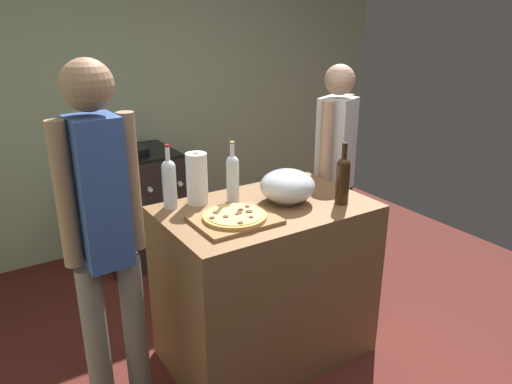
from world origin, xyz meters
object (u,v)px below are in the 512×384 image
Objects in this scene: wine_bottle_amber at (343,178)px; wine_bottle_dark at (169,181)px; paper_towel_roll at (197,179)px; person_in_stripes at (104,234)px; stove at (139,207)px; wine_bottle_green at (233,176)px; pizza at (235,216)px; person_in_red at (335,170)px; mixing_bowl at (288,186)px.

wine_bottle_dark reaches higher than wine_bottle_amber.
paper_towel_roll is at bearing 146.89° from wine_bottle_amber.
person_in_stripes is (-1.24, 0.15, -0.07)m from wine_bottle_amber.
stove is 0.54× the size of person_in_stripes.
wine_bottle_green is 0.19× the size of person_in_stripes.
pizza is 1.12× the size of paper_towel_roll.
person_in_red reaches higher than paper_towel_roll.
wine_bottle_amber is 0.92m from wine_bottle_dark.
wine_bottle_green is (0.17, -0.08, 0.00)m from paper_towel_roll.
paper_towel_roll is (-0.42, 0.25, 0.05)m from mixing_bowl.
mixing_bowl is at bearing -30.78° from paper_towel_roll.
wine_bottle_dark reaches higher than stove.
wine_bottle_green reaches higher than pizza.
person_in_stripes reaches higher than wine_bottle_amber.
wine_bottle_dark is 0.21× the size of person_in_red.
wine_bottle_green is (0.13, 0.24, 0.11)m from pizza.
mixing_bowl is 0.63m from wine_bottle_dark.
wine_bottle_green is 0.98× the size of wine_bottle_dark.
wine_bottle_amber is (0.61, -0.10, 0.11)m from pizza.
wine_bottle_green is (-0.25, 0.16, 0.05)m from mixing_bowl.
paper_towel_roll is 0.83× the size of wine_bottle_dark.
person_in_stripes is at bearing 175.30° from pizza.
mixing_bowl is 0.87× the size of wine_bottle_dark.
wine_bottle_green reaches higher than stove.
wine_bottle_dark is (-0.19, 0.35, 0.11)m from pizza.
wine_bottle_amber is 1.91m from stove.
pizza is 0.35m from paper_towel_roll.
person_in_stripes is at bearing -154.67° from paper_towel_roll.
pizza is 0.92× the size of wine_bottle_dark.
paper_towel_roll is (-0.04, 0.33, 0.11)m from pizza.
mixing_bowl is 0.73m from person_in_red.
person_in_stripes is 1.68m from person_in_red.
wine_bottle_dark is 0.20× the size of person_in_stripes.
paper_towel_roll is 0.84× the size of wine_bottle_amber.
stove is at bearing 88.01° from pizza.
person_in_stripes is at bearing -178.41° from mixing_bowl.
wine_bottle_green is at bearing -169.19° from person_in_red.
mixing_bowl is 0.17× the size of person_in_stripes.
stove is at bearing 107.88° from wine_bottle_amber.
pizza is at bearing -61.82° from wine_bottle_dark.
wine_bottle_dark is (-0.57, 0.27, 0.05)m from mixing_bowl.
person_in_stripes is (-0.44, -0.30, -0.07)m from wine_bottle_dark.
wine_bottle_green is at bearing 146.13° from mixing_bowl.
pizza is 0.41m from wine_bottle_dark.
wine_bottle_green is 0.34m from wine_bottle_dark.
stove is at bearing 128.27° from person_in_red.
paper_towel_roll reaches higher than stove.
paper_towel_roll reaches higher than mixing_bowl.
wine_bottle_amber is at bearing -72.12° from stove.
wine_bottle_amber reaches higher than pizza.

